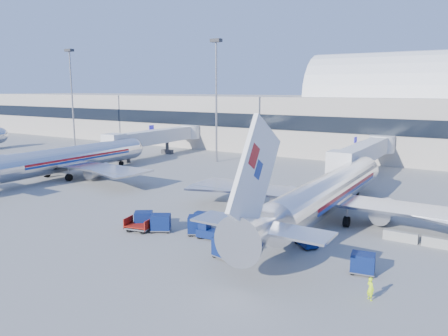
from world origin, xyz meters
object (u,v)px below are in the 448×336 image
Objects in this scene: jetbridge_near at (366,152)px; tug_right at (306,238)px; barrier_near at (400,236)px; tug_lead at (208,232)px; cart_train_a at (199,225)px; tug_left at (202,219)px; airliner_mid at (62,160)px; cart_train_c at (144,219)px; barrier_mid at (440,243)px; cart_solo_near at (225,247)px; cart_train_b at (161,223)px; ramp_worker at (370,289)px; mast_west at (216,83)px; cart_solo_far at (363,263)px; jetbridge_mid at (160,136)px; mast_far_west at (71,84)px; cart_open_red at (139,227)px; airliner_main at (326,194)px.

jetbridge_near reaches higher than tug_right.
tug_lead is (-15.32, -8.66, 0.23)m from barrier_near.
tug_left is at bearing 87.72° from cart_train_a.
airliner_mid is at bearing -150.51° from tug_right.
airliner_mid is at bearing 177.13° from barrier_near.
airliner_mid is 16.08× the size of cart_train_c.
cart_solo_near is at bearing -141.31° from barrier_mid.
ramp_worker is at bearing -40.60° from cart_train_b.
airliner_mid is 30.57m from mast_west.
cart_solo_far is at bearing -13.31° from airliner_mid.
cart_solo_near is at bearing -48.19° from cart_train_c.
cart_train_b reaches higher than cart_solo_far.
jetbridge_mid is 57.75m from cart_solo_near.
cart_train_b is at bearing -64.80° from mast_west.
mast_far_west reaches higher than tug_left.
tug_left is at bearing 0.36° from cart_train_c.
mast_west reaches higher than jetbridge_mid.
jetbridge_mid reaches higher than ramp_worker.
barrier_mid is 1.30× the size of cart_train_c.
jetbridge_mid is 11.68× the size of tug_lead.
barrier_mid is 1.35× the size of cart_solo_near.
barrier_near is 1.50× the size of cart_solo_far.
cart_train_c is 1.30m from cart_open_red.
tug_lead is at bearing -150.52° from barrier_near.
barrier_mid is at bearing -9.19° from cart_train_b.
jetbridge_near is at bearing 0.68° from mast_far_west.
mast_far_west is at bearing -178.19° from jetbridge_mid.
mast_far_west reaches higher than cart_train_a.
barrier_near is 3.30m from barrier_mid.
cart_train_b reaches higher than tug_lead.
cart_train_b reaches higher than ramp_worker.
barrier_mid is 25.50m from cart_train_b.
barrier_mid is 27.62m from cart_train_c.
airliner_main is 14.93m from cart_solo_near.
cart_solo_far is (76.91, -37.07, -13.94)m from mast_far_west.
tug_left is at bearing -161.80° from barrier_near.
cart_open_red is (-11.86, -39.30, -3.46)m from jetbridge_near.
tug_left is at bearing -139.76° from airliner_main.
jetbridge_mid is at bearing 176.79° from mast_west.
jetbridge_mid is 9.17× the size of barrier_near.
cart_train_a is 6.06m from cart_train_c.
barrier_near is at bearing 58.13° from cart_solo_near.
jetbridge_mid reaches higher than cart_train_b.
airliner_mid reaches higher than jetbridge_mid.
airliner_main is 1.65× the size of mast_west.
cart_solo_near is at bearing -64.21° from cart_train_a.
tug_lead is 1.48× the size of ramp_worker.
barrier_mid is 20.54m from tug_lead.
airliner_main is 11.84m from barrier_mid.
tug_right is (-10.23, -5.74, 0.27)m from barrier_mid.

